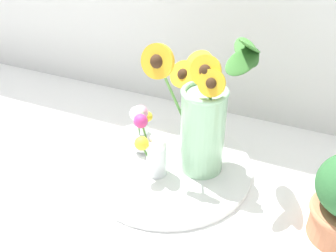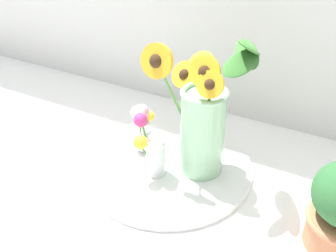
# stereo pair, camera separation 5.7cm
# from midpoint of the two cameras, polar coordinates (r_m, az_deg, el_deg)

# --- Properties ---
(ground_plane) EXTENTS (6.00, 6.00, 0.00)m
(ground_plane) POSITION_cam_midpoint_polar(r_m,az_deg,el_deg) (1.13, -3.84, -7.06)
(ground_plane) COLOR white
(serving_tray) EXTENTS (0.48, 0.48, 0.02)m
(serving_tray) POSITION_cam_midpoint_polar(r_m,az_deg,el_deg) (1.14, -1.44, -5.88)
(serving_tray) COLOR white
(serving_tray) RESTS_ON ground_plane
(mason_jar_sunflowers) EXTENTS (0.29, 0.20, 0.42)m
(mason_jar_sunflowers) POSITION_cam_midpoint_polar(r_m,az_deg,el_deg) (1.04, 3.51, 0.83)
(mason_jar_sunflowers) COLOR #99CC9E
(mason_jar_sunflowers) RESTS_ON serving_tray
(vase_small_center) EXTENTS (0.10, 0.08, 0.17)m
(vase_small_center) POSITION_cam_midpoint_polar(r_m,az_deg,el_deg) (1.06, -3.66, -3.57)
(vase_small_center) COLOR white
(vase_small_center) RESTS_ON serving_tray
(vase_bulb_right) EXTENTS (0.07, 0.08, 0.17)m
(vase_bulb_right) POSITION_cam_midpoint_polar(r_m,az_deg,el_deg) (1.15, -5.17, -0.86)
(vase_bulb_right) COLOR white
(vase_bulb_right) RESTS_ON serving_tray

